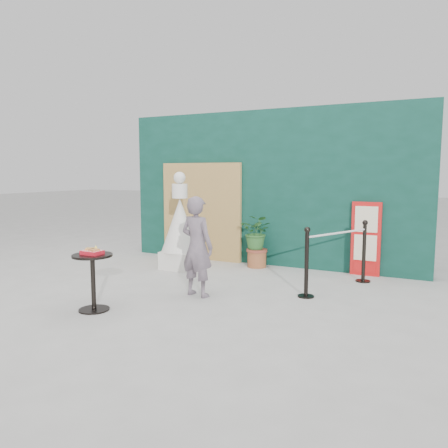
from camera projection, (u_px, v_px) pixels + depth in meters
ground at (185, 306)px, 5.93m from camera, size 60.00×60.00×0.00m
back_wall at (268, 188)px, 8.55m from camera, size 6.00×0.30×3.00m
bamboo_fence at (201, 212)px, 9.04m from camera, size 1.80×0.08×2.00m
woman at (197, 247)px, 6.35m from camera, size 0.58×0.43×1.47m
menu_board at (366, 239)px, 7.63m from camera, size 0.50×0.07×1.30m
statue at (180, 229)px, 8.19m from camera, size 0.71×0.71×1.82m
cafe_table at (93, 273)px, 5.70m from camera, size 0.52×0.52×0.75m
food_basket at (92, 252)px, 5.67m from camera, size 0.26×0.19×0.11m
planter at (257, 237)px, 8.32m from camera, size 0.59×0.51×1.01m
stanchion_barrier at (337, 258)px, 6.76m from camera, size 0.84×1.54×1.03m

